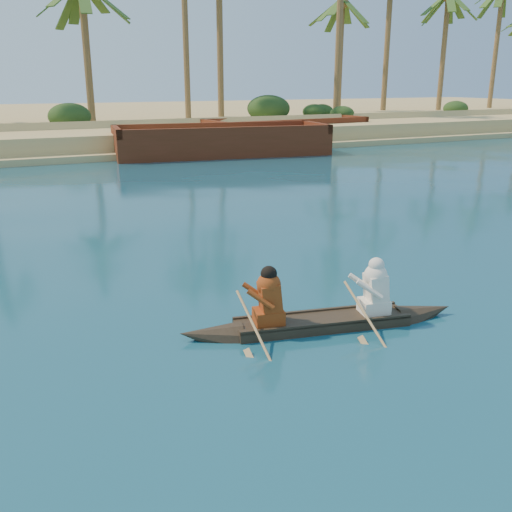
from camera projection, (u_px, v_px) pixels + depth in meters
name	position (u px, v px, depth m)	size (l,w,h in m)	color
ground	(281.00, 298.00, 11.54)	(160.00, 160.00, 0.00)	#0B3448
sandy_embankment	(37.00, 123.00, 51.70)	(150.00, 51.00, 1.50)	tan
palm_grove	(42.00, 23.00, 39.28)	(110.00, 14.00, 16.00)	#375E21
shrub_cluster	(59.00, 127.00, 38.27)	(100.00, 6.00, 2.40)	#1B3312
canoe	(322.00, 313.00, 10.10)	(5.13, 1.72, 1.40)	#31261A
barge_mid	(222.00, 143.00, 33.52)	(12.81, 5.83, 2.06)	#5D2414
barge_right	(287.00, 132.00, 40.80)	(12.18, 5.04, 1.98)	#5D2414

